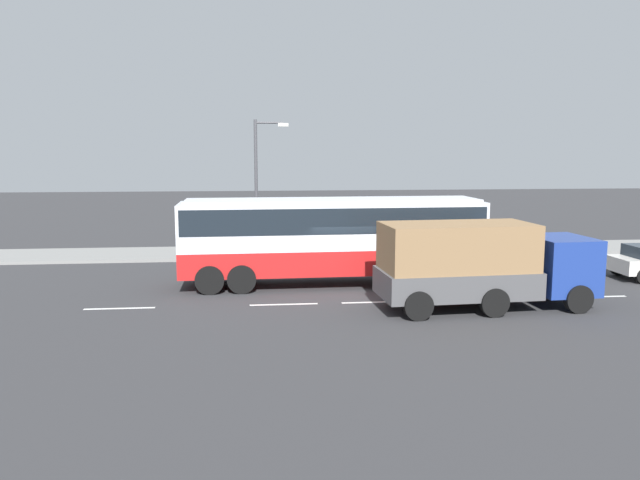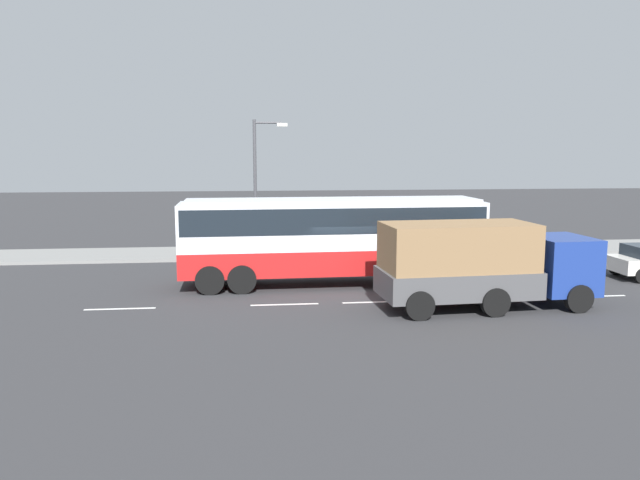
# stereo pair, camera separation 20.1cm
# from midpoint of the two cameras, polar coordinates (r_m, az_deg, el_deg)

# --- Properties ---
(ground_plane) EXTENTS (120.00, 120.00, 0.00)m
(ground_plane) POSITION_cam_midpoint_polar(r_m,az_deg,el_deg) (24.95, 2.19, -4.33)
(ground_plane) COLOR #333335
(sidewalk_curb) EXTENTS (80.00, 4.00, 0.15)m
(sidewalk_curb) POSITION_cam_midpoint_polar(r_m,az_deg,el_deg) (33.18, 0.18, -1.05)
(sidewalk_curb) COLOR gray
(sidewalk_curb) RESTS_ON ground_plane
(lane_centreline) EXTENTS (36.21, 0.16, 0.01)m
(lane_centreline) POSITION_cam_midpoint_polar(r_m,az_deg,el_deg) (22.24, -4.18, -5.89)
(lane_centreline) COLOR white
(lane_centreline) RESTS_ON ground_plane
(coach_bus) EXTENTS (12.16, 2.93, 3.47)m
(coach_bus) POSITION_cam_midpoint_polar(r_m,az_deg,el_deg) (25.13, 1.36, 0.76)
(coach_bus) COLOR red
(coach_bus) RESTS_ON ground_plane
(cargo_truck) EXTENTS (7.51, 3.06, 2.96)m
(cargo_truck) POSITION_cam_midpoint_polar(r_m,az_deg,el_deg) (22.14, 14.70, -1.99)
(cargo_truck) COLOR navy
(cargo_truck) RESTS_ON ground_plane
(pedestrian_near_curb) EXTENTS (0.32, 0.32, 1.64)m
(pedestrian_near_curb) POSITION_cam_midpoint_polar(r_m,az_deg,el_deg) (31.81, 1.10, 0.40)
(pedestrian_near_curb) COLOR #38334C
(pedestrian_near_curb) RESTS_ON sidewalk_curb
(street_lamp) EXTENTS (1.68, 0.24, 6.72)m
(street_lamp) POSITION_cam_midpoint_polar(r_m,az_deg,el_deg) (30.98, -5.33, 5.58)
(street_lamp) COLOR #47474C
(street_lamp) RESTS_ON sidewalk_curb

